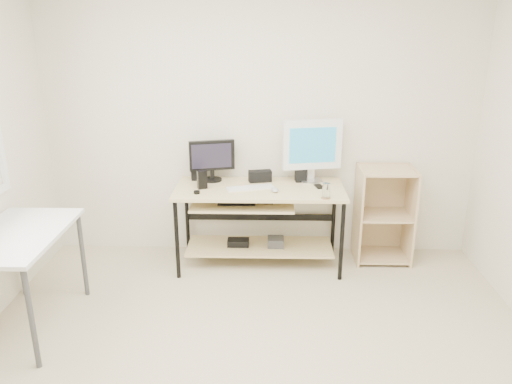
{
  "coord_description": "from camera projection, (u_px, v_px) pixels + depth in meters",
  "views": [
    {
      "loc": [
        0.07,
        -2.55,
        2.14
      ],
      "look_at": [
        -0.02,
        1.3,
        0.83
      ],
      "focal_mm": 35.0,
      "sensor_mm": 36.0,
      "label": 1
    }
  ],
  "objects": [
    {
      "name": "shelf_unit",
      "position": [
        383.0,
        213.0,
        4.66
      ],
      "size": [
        0.5,
        0.4,
        0.9
      ],
      "color": "#D2B483",
      "rests_on": "ground"
    },
    {
      "name": "smartphone",
      "position": [
        319.0,
        186.0,
        4.45
      ],
      "size": [
        0.09,
        0.13,
        0.01
      ],
      "primitive_type": "cube",
      "rotation": [
        0.0,
        0.0,
        0.23
      ],
      "color": "black",
      "rests_on": "desk"
    },
    {
      "name": "white_imac",
      "position": [
        312.0,
        146.0,
        4.49
      ],
      "size": [
        0.54,
        0.17,
        0.57
      ],
      "rotation": [
        0.0,
        0.0,
        0.18
      ],
      "color": "silver",
      "rests_on": "desk"
    },
    {
      "name": "black_monitor",
      "position": [
        212.0,
        158.0,
        4.56
      ],
      "size": [
        0.41,
        0.17,
        0.38
      ],
      "rotation": [
        0.0,
        0.0,
        0.24
      ],
      "color": "black",
      "rests_on": "desk"
    },
    {
      "name": "speaker_left",
      "position": [
        196.0,
        169.0,
        4.63
      ],
      "size": [
        0.11,
        0.11,
        0.19
      ],
      "rotation": [
        0.0,
        0.0,
        0.21
      ],
      "color": "black",
      "rests_on": "desk"
    },
    {
      "name": "speaker_right",
      "position": [
        301.0,
        175.0,
        4.59
      ],
      "size": [
        0.11,
        0.11,
        0.12
      ],
      "primitive_type": "cube",
      "rotation": [
        0.0,
        0.0,
        0.07
      ],
      "color": "black",
      "rests_on": "desk"
    },
    {
      "name": "center_speaker",
      "position": [
        260.0,
        176.0,
        4.58
      ],
      "size": [
        0.22,
        0.13,
        0.1
      ],
      "primitive_type": "cube",
      "rotation": [
        0.0,
        0.0,
        0.21
      ],
      "color": "black",
      "rests_on": "desk"
    },
    {
      "name": "room",
      "position": [
        230.0,
        182.0,
        2.73
      ],
      "size": [
        4.01,
        4.01,
        2.62
      ],
      "color": "#C2B495",
      "rests_on": "ground"
    },
    {
      "name": "volume_puck",
      "position": [
        197.0,
        192.0,
        4.27
      ],
      "size": [
        0.07,
        0.07,
        0.02
      ],
      "primitive_type": "cylinder",
      "rotation": [
        0.0,
        0.0,
        -0.34
      ],
      "color": "black",
      "rests_on": "desk"
    },
    {
      "name": "drinking_glass",
      "position": [
        326.0,
        191.0,
        4.14
      ],
      "size": [
        0.06,
        0.06,
        0.13
      ],
      "primitive_type": "cylinder",
      "rotation": [
        0.0,
        0.0,
        -0.02
      ],
      "color": "white",
      "rests_on": "coaster"
    },
    {
      "name": "mouse",
      "position": [
        275.0,
        190.0,
        4.32
      ],
      "size": [
        0.09,
        0.11,
        0.03
      ],
      "primitive_type": "ellipsoid",
      "rotation": [
        0.0,
        0.0,
        0.26
      ],
      "color": "#B9B9BE",
      "rests_on": "desk"
    },
    {
      "name": "keyboard",
      "position": [
        250.0,
        188.0,
        4.4
      ],
      "size": [
        0.43,
        0.22,
        0.01
      ],
      "primitive_type": "cube",
      "rotation": [
        0.0,
        0.0,
        0.27
      ],
      "color": "white",
      "rests_on": "desk"
    },
    {
      "name": "desk",
      "position": [
        257.0,
        210.0,
        4.51
      ],
      "size": [
        1.5,
        0.65,
        0.75
      ],
      "color": "beige",
      "rests_on": "ground"
    },
    {
      "name": "side_table",
      "position": [
        18.0,
        244.0,
        3.5
      ],
      "size": [
        0.6,
        1.0,
        0.75
      ],
      "color": "white",
      "rests_on": "ground"
    },
    {
      "name": "coaster",
      "position": [
        326.0,
        198.0,
        4.16
      ],
      "size": [
        0.08,
        0.08,
        0.01
      ],
      "primitive_type": "cylinder",
      "rotation": [
        0.0,
        0.0,
        -0.02
      ],
      "color": "#A87C4B",
      "rests_on": "desk"
    },
    {
      "name": "audio_controller",
      "position": [
        202.0,
        180.0,
        4.38
      ],
      "size": [
        0.09,
        0.08,
        0.16
      ],
      "primitive_type": "cube",
      "rotation": [
        0.0,
        0.0,
        0.39
      ],
      "color": "black",
      "rests_on": "desk"
    }
  ]
}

